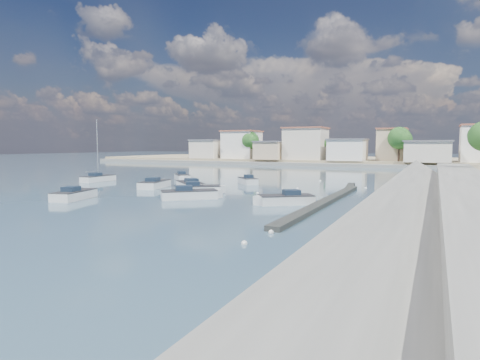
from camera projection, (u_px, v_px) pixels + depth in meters
The scene contains 17 objects.
ground at pixel (328, 177), 65.43m from camera, with size 400.00×400.00×0.00m, color #294452.
seawall_walkway at pixel (473, 197), 33.10m from camera, with size 5.00×90.00×1.80m, color slate.
breakwater at pixel (332, 198), 37.95m from camera, with size 2.00×31.02×0.35m.
far_shore_land at pixel (373, 161), 111.93m from camera, with size 160.00×40.00×1.40m, color gray.
far_shore_quay at pixel (360, 166), 93.16m from camera, with size 160.00×2.50×0.80m, color slate.
far_town at pixel (412, 146), 93.38m from camera, with size 113.01×12.80×8.35m.
shore_trees at pixel (399, 140), 86.42m from camera, with size 74.56×38.32×7.92m.
motorboat_a at pixel (76, 195), 38.59m from camera, with size 3.20×5.66×1.48m.
motorboat_b at pixel (200, 190), 43.01m from camera, with size 5.04×4.46×1.48m.
motorboat_c at pixel (190, 185), 47.74m from camera, with size 5.68×5.54×1.48m.
motorboat_d at pixel (283, 200), 35.02m from camera, with size 4.97×4.34×1.48m.
motorboat_e at pixel (156, 184), 49.13m from camera, with size 3.41×6.12×1.48m.
motorboat_f at pixel (247, 181), 53.52m from camera, with size 3.99×4.12×1.48m.
motorboat_g at pixel (182, 177), 59.45m from camera, with size 4.38×4.46×1.48m.
motorboat_h at pixel (192, 195), 38.83m from camera, with size 5.41×5.09×1.48m.
sailboat at pixel (100, 178), 57.32m from camera, with size 1.96×5.91×9.00m.
mooring_buoys at pixel (302, 197), 39.79m from camera, with size 9.88×37.74×0.33m.
Camera 1 is at (15.60, -24.96, 5.18)m, focal length 30.00 mm.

